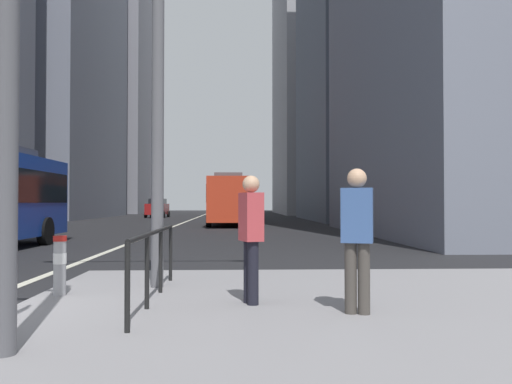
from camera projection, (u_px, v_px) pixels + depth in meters
ground_plane at (157, 233)px, 26.57m from camera, size 160.00×160.00×0.00m
median_island at (378, 334)px, 5.81m from camera, size 9.00×10.00×0.15m
lane_centre_line at (178, 225)px, 36.56m from camera, size 0.20×80.00×0.01m
office_tower_left_mid at (43, 17)px, 54.77m from camera, size 12.70×22.73×41.46m
office_tower_left_far at (109, 66)px, 83.34m from camera, size 13.68×24.56×46.31m
office_tower_right_mid at (381, 38)px, 47.53m from camera, size 13.17×18.55×32.72m
office_tower_right_far at (328, 50)px, 74.96m from camera, size 13.98×24.78×46.29m
city_bus_red_receding at (229, 198)px, 36.19m from camera, size 2.74×10.87×3.40m
car_oncoming_mid at (157, 208)px, 54.81m from camera, size 2.20×4.27×1.94m
car_receding_near at (238, 208)px, 49.87m from camera, size 2.09×4.50×1.94m
bollard_back at (60, 262)px, 7.79m from camera, size 0.20×0.20×0.88m
pedestrian_railing at (154, 249)px, 7.42m from camera, size 0.06×3.78×0.98m
pedestrian_waiting at (251, 232)px, 7.16m from camera, size 0.34×0.43×1.73m
pedestrian_walking at (357, 232)px, 6.51m from camera, size 0.43×0.34×1.79m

